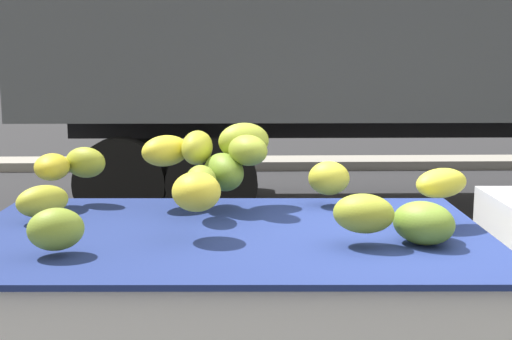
{
  "coord_description": "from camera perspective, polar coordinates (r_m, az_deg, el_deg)",
  "views": [
    {
      "loc": [
        -1.26,
        -3.81,
        2.05
      ],
      "look_at": [
        -1.14,
        0.64,
        1.3
      ],
      "focal_mm": 48.76,
      "sensor_mm": 36.0,
      "label": 1
    }
  ],
  "objects": [
    {
      "name": "semi_trailer",
      "position": [
        9.81,
        18.13,
        11.95
      ],
      "size": [
        12.01,
        2.71,
        3.95
      ],
      "rotation": [
        0.0,
        0.0,
        -0.01
      ],
      "color": "#4C5156",
      "rests_on": "ground"
    },
    {
      "name": "curb_strip",
      "position": [
        12.69,
        4.17,
        0.58
      ],
      "size": [
        80.0,
        0.8,
        0.16
      ],
      "primitive_type": "cube",
      "color": "gray",
      "rests_on": "ground"
    }
  ]
}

